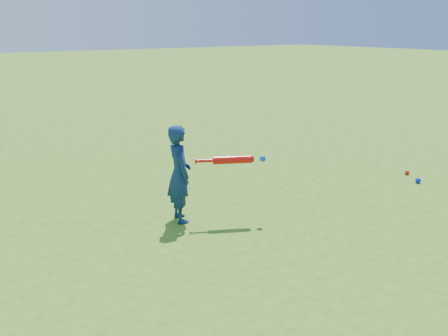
{
  "coord_description": "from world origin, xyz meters",
  "views": [
    {
      "loc": [
        -3.3,
        -4.23,
        2.12
      ],
      "look_at": [
        -0.17,
        0.1,
        0.59
      ],
      "focal_mm": 40.0,
      "sensor_mm": 36.0,
      "label": 1
    }
  ],
  "objects_px": {
    "child": "(179,174)",
    "ground_ball_red": "(407,172)",
    "ground_ball_blue": "(418,180)",
    "bat_swing": "(235,160)"
  },
  "relations": [
    {
      "from": "child",
      "to": "bat_swing",
      "type": "height_order",
      "value": "child"
    },
    {
      "from": "child",
      "to": "ground_ball_blue",
      "type": "height_order",
      "value": "child"
    },
    {
      "from": "ground_ball_blue",
      "to": "bat_swing",
      "type": "bearing_deg",
      "value": 171.54
    },
    {
      "from": "ground_ball_red",
      "to": "child",
      "type": "bearing_deg",
      "value": 173.38
    },
    {
      "from": "ground_ball_blue",
      "to": "bat_swing",
      "type": "height_order",
      "value": "bat_swing"
    },
    {
      "from": "child",
      "to": "ground_ball_red",
      "type": "xyz_separation_m",
      "value": [
        3.65,
        -0.42,
        -0.51
      ]
    },
    {
      "from": "ground_ball_red",
      "to": "ground_ball_blue",
      "type": "xyz_separation_m",
      "value": [
        -0.23,
        -0.34,
        0.0
      ]
    },
    {
      "from": "ground_ball_red",
      "to": "bat_swing",
      "type": "height_order",
      "value": "bat_swing"
    },
    {
      "from": "child",
      "to": "bat_swing",
      "type": "bearing_deg",
      "value": -108.33
    },
    {
      "from": "child",
      "to": "ground_ball_red",
      "type": "distance_m",
      "value": 3.71
    }
  ]
}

